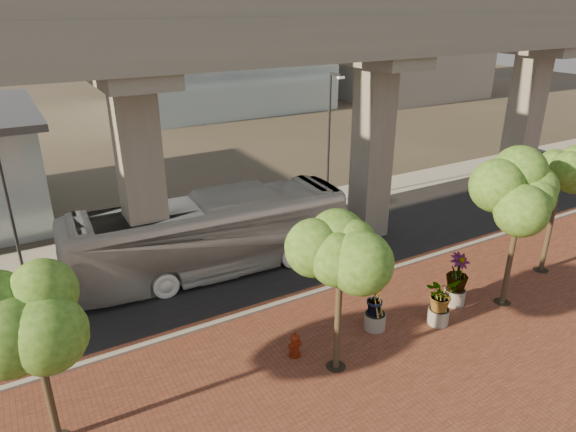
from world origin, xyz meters
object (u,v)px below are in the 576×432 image
transit_bus (211,236)px  parked_car (545,162)px  planter_front (441,296)px  fire_hydrant (295,345)px

transit_bus → parked_car: transit_bus is taller
parked_car → planter_front: 23.86m
parked_car → fire_hydrant: (-27.39, -9.44, -0.28)m
parked_car → planter_front: (-21.41, -10.52, 0.48)m
transit_bus → fire_hydrant: transit_bus is taller
fire_hydrant → transit_bus: bearing=91.0°
transit_bus → planter_front: 10.52m
parked_car → fire_hydrant: parked_car is taller
transit_bus → fire_hydrant: 7.58m
transit_bus → parked_car: bearing=-82.7°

